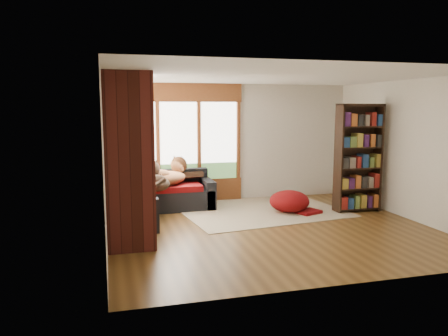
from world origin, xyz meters
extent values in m
plane|color=#503416|center=(0.00, 0.00, 0.00)|extent=(5.50, 5.50, 0.00)
plane|color=white|center=(0.00, 0.00, 2.60)|extent=(5.50, 5.50, 0.00)
cube|color=silver|center=(0.00, 2.50, 1.30)|extent=(5.50, 0.04, 2.60)
cube|color=silver|center=(0.00, -2.50, 1.30)|extent=(5.50, 0.04, 2.60)
cube|color=silver|center=(-2.75, 0.00, 1.30)|extent=(0.04, 5.00, 2.60)
cube|color=silver|center=(2.75, 0.00, 1.30)|extent=(0.04, 5.00, 2.60)
cube|color=brown|center=(-1.20, 2.47, 1.35)|extent=(2.82, 0.10, 1.90)
cube|color=white|center=(-1.20, 2.47, 1.35)|extent=(2.54, 0.09, 1.62)
cube|color=brown|center=(-2.72, 1.20, 1.35)|extent=(0.10, 2.62, 1.90)
cube|color=white|center=(-2.72, 1.20, 1.35)|extent=(0.09, 2.36, 1.62)
cube|color=#6A8552|center=(-2.69, 2.03, 1.75)|extent=(0.03, 0.72, 0.90)
cube|color=#471914|center=(-2.40, -0.35, 1.30)|extent=(0.70, 0.70, 2.60)
cube|color=black|center=(-1.65, 2.05, 0.21)|extent=(2.20, 0.90, 0.42)
cube|color=black|center=(-1.65, 2.40, 0.61)|extent=(2.20, 0.20, 0.38)
cube|color=black|center=(-0.65, 2.05, 0.30)|extent=(0.20, 0.90, 0.60)
cube|color=maroon|center=(-1.75, 1.93, 0.48)|extent=(1.90, 0.66, 0.12)
cube|color=black|center=(-2.30, 1.40, 0.21)|extent=(0.90, 2.20, 0.42)
cube|color=black|center=(-2.65, 1.40, 0.61)|extent=(0.20, 2.20, 0.38)
cube|color=black|center=(-2.30, 0.40, 0.30)|extent=(0.90, 0.20, 0.60)
cube|color=maroon|center=(-2.18, 1.05, 0.48)|extent=(0.66, 1.20, 0.12)
cube|color=maroon|center=(-2.18, 2.00, 0.48)|extent=(0.66, 0.66, 0.12)
cube|color=beige|center=(0.27, 1.30, 0.01)|extent=(3.42, 2.79, 0.01)
cube|color=black|center=(2.58, 0.76, 1.08)|extent=(0.04, 0.31, 2.16)
cube|color=black|center=(1.70, 0.76, 1.08)|extent=(0.04, 0.31, 2.16)
cube|color=black|center=(2.14, 0.91, 1.08)|extent=(0.92, 0.02, 2.16)
cube|color=black|center=(2.14, 0.76, 0.06)|extent=(0.84, 0.29, 0.03)
cube|color=black|center=(2.14, 0.76, 0.47)|extent=(0.84, 0.29, 0.03)
cube|color=black|center=(2.14, 0.76, 0.88)|extent=(0.84, 0.29, 0.03)
cube|color=black|center=(2.14, 0.76, 1.29)|extent=(0.84, 0.29, 0.03)
cube|color=black|center=(2.14, 0.76, 1.71)|extent=(0.84, 0.29, 0.03)
cube|color=black|center=(2.14, 0.76, 2.12)|extent=(0.84, 0.29, 0.03)
cube|color=#726659|center=(2.14, 0.74, 1.08)|extent=(0.80, 0.23, 2.00)
ellipsoid|color=maroon|center=(0.79, 1.05, 0.23)|extent=(0.89, 0.89, 0.43)
ellipsoid|color=brown|center=(-1.53, 1.80, 0.75)|extent=(0.99, 0.94, 0.28)
sphere|color=brown|center=(-1.29, 1.98, 0.88)|extent=(0.47, 0.47, 0.34)
cone|color=brown|center=(-1.33, 1.95, 1.02)|extent=(0.17, 0.17, 0.15)
ellipsoid|color=black|center=(-1.86, 1.26, 0.74)|extent=(0.63, 0.88, 0.28)
sphere|color=black|center=(-1.89, 1.56, 0.87)|extent=(0.37, 0.37, 0.33)
cone|color=black|center=(-1.89, 1.51, 1.01)|extent=(0.14, 0.14, 0.14)
cube|color=#342719|center=(-0.95, 2.26, 0.75)|extent=(0.45, 0.12, 0.45)
cube|color=#342719|center=(-1.55, 2.26, 0.75)|extent=(0.45, 0.12, 0.45)
cube|color=#342719|center=(-2.48, 1.80, 0.75)|extent=(0.45, 0.12, 0.45)
cube|color=#342719|center=(-2.48, 0.70, 0.75)|extent=(0.45, 0.12, 0.45)
camera|label=1|loc=(-2.70, -6.90, 2.10)|focal=35.00mm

